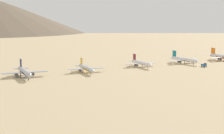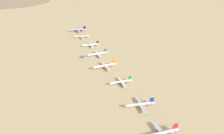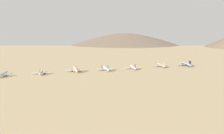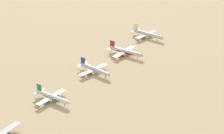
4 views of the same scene
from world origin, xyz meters
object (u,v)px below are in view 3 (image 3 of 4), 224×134
object	(u,v)px
parked_jet_2	(133,67)
parked_jet_6	(2,74)
parked_jet_0	(186,64)
parked_jet_3	(106,68)
service_truck	(102,66)
parked_jet_4	(76,69)
parked_jet_1	(161,65)
parked_jet_5	(41,72)

from	to	relation	value
parked_jet_2	parked_jet_6	bearing A→B (deg)	101.71
parked_jet_0	parked_jet_3	xyz separation A→B (m)	(-34.42, 164.45, -0.32)
service_truck	parked_jet_4	bearing A→B (deg)	127.31
parked_jet_1	parked_jet_5	world-z (taller)	parked_jet_1
parked_jet_0	parked_jet_1	xyz separation A→B (m)	(-7.83, 53.72, -0.57)
parked_jet_0	parked_jet_2	size ratio (longest dim) A/B	1.17
parked_jet_5	service_truck	size ratio (longest dim) A/B	6.39
parked_jet_0	parked_jet_3	size ratio (longest dim) A/B	1.10
parked_jet_0	service_truck	size ratio (longest dim) A/B	8.09
parked_jet_4	parked_jet_0	bearing A→B (deg)	-79.17
parked_jet_0	parked_jet_6	distance (m)	334.73
parked_jet_5	parked_jet_6	bearing A→B (deg)	101.97
parked_jet_5	service_truck	distance (m)	114.79
parked_jet_1	parked_jet_4	size ratio (longest dim) A/B	0.91
parked_jet_2	service_truck	distance (m)	60.05
parked_jet_0	parked_jet_4	world-z (taller)	parked_jet_0
parked_jet_1	parked_jet_5	size ratio (longest dim) A/B	1.10
parked_jet_4	parked_jet_5	bearing A→B (deg)	106.83
service_truck	parked_jet_2	bearing A→B (deg)	-109.69
parked_jet_1	parked_jet_2	world-z (taller)	parked_jet_1
parked_jet_0	service_truck	bearing A→B (deg)	91.75
parked_jet_1	parked_jet_5	distance (m)	223.49
parked_jet_1	parked_jet_3	world-z (taller)	parked_jet_3
parked_jet_5	parked_jet_3	bearing A→B (deg)	-77.61
parked_jet_1	parked_jet_3	xyz separation A→B (m)	(-26.60, 110.73, 0.25)
parked_jet_6	parked_jet_3	bearing A→B (deg)	-77.75
service_truck	parked_jet_3	bearing A→B (deg)	-170.02
parked_jet_1	parked_jet_6	distance (m)	280.58
parked_jet_3	parked_jet_6	xyz separation A→B (m)	(-35.37, 162.92, -0.28)
parked_jet_1	parked_jet_4	bearing A→B (deg)	101.65
parked_jet_1	parked_jet_4	xyz separation A→B (m)	(-33.75, 163.65, 0.42)
parked_jet_3	parked_jet_6	bearing A→B (deg)	102.25
parked_jet_5	service_truck	xyz separation A→B (m)	(52.78, -101.92, -1.37)
parked_jet_1	parked_jet_3	distance (m)	113.88
parked_jet_4	parked_jet_3	bearing A→B (deg)	-82.30
parked_jet_1	service_truck	size ratio (longest dim) A/B	7.02
parked_jet_1	service_truck	bearing A→B (deg)	88.69
parked_jet_3	parked_jet_5	distance (m)	109.62
parked_jet_3	service_truck	xyz separation A→B (m)	(29.26, 5.15, -1.96)
parked_jet_3	service_truck	world-z (taller)	parked_jet_3
service_truck	parked_jet_6	bearing A→B (deg)	112.27
parked_jet_2	parked_jet_0	bearing A→B (deg)	-77.35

